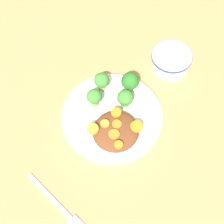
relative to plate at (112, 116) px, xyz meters
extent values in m
plane|color=tan|center=(0.00, 0.00, -0.01)|extent=(4.00, 4.00, 0.00)
cylinder|color=white|center=(0.00, 0.00, 0.00)|extent=(0.23, 0.23, 0.01)
torus|color=white|center=(0.00, 0.00, 0.01)|extent=(0.23, 0.23, 0.01)
cylinder|color=white|center=(0.21, 0.01, 0.01)|extent=(0.10, 0.10, 0.04)
cylinder|color=#2D478C|center=(0.21, 0.01, 0.03)|extent=(0.10, 0.10, 0.01)
cylinder|color=white|center=(0.21, 0.01, 0.02)|extent=(0.08, 0.08, 0.01)
ellipsoid|color=brown|center=(-0.03, -0.04, 0.02)|extent=(0.10, 0.10, 0.03)
cylinder|color=#759E51|center=(-0.01, 0.05, 0.02)|extent=(0.02, 0.02, 0.02)
sphere|color=#3D8433|center=(-0.01, 0.05, 0.04)|extent=(0.04, 0.04, 0.04)
cylinder|color=#7FA85B|center=(0.04, 0.00, 0.02)|extent=(0.02, 0.02, 0.02)
sphere|color=#3D8433|center=(0.04, 0.00, 0.04)|extent=(0.04, 0.04, 0.04)
cylinder|color=#7FA85B|center=(0.03, 0.07, 0.02)|extent=(0.02, 0.02, 0.02)
sphere|color=#3D8433|center=(0.03, 0.07, 0.04)|extent=(0.04, 0.04, 0.04)
cylinder|color=#7FA85B|center=(0.08, 0.02, 0.02)|extent=(0.02, 0.02, 0.02)
sphere|color=#286B23|center=(0.08, 0.02, 0.04)|extent=(0.04, 0.04, 0.04)
cylinder|color=orange|center=(-0.04, -0.05, 0.03)|extent=(0.02, 0.02, 0.01)
cylinder|color=orange|center=(0.00, -0.01, 0.03)|extent=(0.02, 0.02, 0.01)
cylinder|color=orange|center=(-0.02, -0.03, 0.03)|extent=(0.02, 0.02, 0.00)
cylinder|color=orange|center=(-0.06, -0.01, 0.03)|extent=(0.03, 0.03, 0.01)
cylinder|color=orange|center=(-0.05, -0.07, 0.03)|extent=(0.02, 0.02, 0.01)
cylinder|color=orange|center=(-0.04, -0.02, 0.03)|extent=(0.02, 0.02, 0.01)
cylinder|color=orange|center=(0.01, -0.07, 0.03)|extent=(0.03, 0.03, 0.01)
cube|color=#B6B6B6|center=(-0.22, -0.05, -0.01)|extent=(0.02, 0.13, 0.01)
camera|label=1|loc=(-0.28, -0.30, 0.75)|focal=60.00mm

